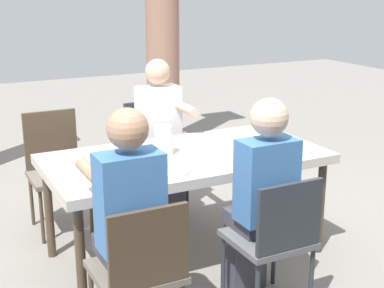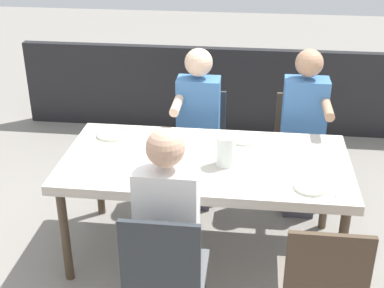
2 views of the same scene
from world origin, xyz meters
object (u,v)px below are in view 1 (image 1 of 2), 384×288
object	(u,v)px
chair_west_north	(56,164)
diner_man_white	(126,218)
dining_table	(186,163)
diner_guest_third	(162,135)
plate_1	(173,172)
chair_west_south	(141,267)
plate_0	(79,154)
stone_column_centre	(162,18)
chair_mid_north	(153,149)
chair_mid_south	(275,235)
plate_3	(294,150)
plate_2	(193,138)
diner_woman_green	(260,194)
water_pitcher	(164,142)

from	to	relation	value
chair_west_north	diner_man_white	size ratio (longest dim) A/B	0.71
dining_table	diner_guest_third	bearing A→B (deg)	79.12
plate_1	diner_guest_third	bearing A→B (deg)	69.68
chair_west_north	plate_1	size ratio (longest dim) A/B	4.42
dining_table	plate_1	distance (m)	0.41
chair_west_north	diner_guest_third	size ratio (longest dim) A/B	0.71
dining_table	diner_man_white	size ratio (longest dim) A/B	1.46
chair_west_south	plate_0	distance (m)	1.25
stone_column_centre	plate_0	bearing A→B (deg)	-125.70
chair_west_south	chair_mid_north	world-z (taller)	chair_mid_north
chair_mid_north	diner_man_white	size ratio (longest dim) A/B	0.71
chair_mid_south	plate_3	bearing A→B (deg)	46.87
plate_2	chair_mid_north	bearing A→B (deg)	98.69
diner_guest_third	stone_column_centre	size ratio (longest dim) A/B	0.43
chair_west_north	plate_3	size ratio (longest dim) A/B	3.81
chair_mid_south	diner_man_white	world-z (taller)	diner_man_white
chair_mid_south	plate_0	distance (m)	1.48
dining_table	chair_west_south	distance (m)	1.16
chair_mid_north	diner_guest_third	xyz separation A→B (m)	(0.00, -0.19, 0.17)
chair_mid_south	diner_guest_third	bearing A→B (deg)	89.90
diner_woman_green	plate_0	xyz separation A→B (m)	(-0.81, 1.04, 0.07)
chair_west_north	water_pitcher	size ratio (longest dim) A/B	4.57
diner_guest_third	plate_1	distance (m)	1.11
chair_mid_south	plate_2	world-z (taller)	chair_mid_south
dining_table	plate_2	size ratio (longest dim) A/B	8.54
diner_man_white	plate_1	world-z (taller)	diner_man_white
dining_table	plate_0	world-z (taller)	plate_0
chair_west_south	stone_column_centre	bearing A→B (deg)	64.30
chair_west_north	plate_0	world-z (taller)	chair_west_north
plate_2	plate_3	world-z (taller)	same
plate_3	water_pitcher	world-z (taller)	water_pitcher
chair_mid_north	plate_0	world-z (taller)	chair_mid_north
dining_table	chair_west_south	xyz separation A→B (m)	(-0.70, -0.90, -0.20)
dining_table	water_pitcher	world-z (taller)	water_pitcher
chair_west_south	diner_woman_green	world-z (taller)	diner_woman_green
diner_woman_green	plate_0	size ratio (longest dim) A/B	6.25
chair_west_north	stone_column_centre	xyz separation A→B (m)	(1.70, 1.73, 0.99)
plate_3	diner_woman_green	bearing A→B (deg)	-142.42
stone_column_centre	plate_2	bearing A→B (deg)	-108.56
plate_1	diner_woman_green	bearing A→B (deg)	-46.90
stone_column_centre	water_pitcher	size ratio (longest dim) A/B	15.07
dining_table	stone_column_centre	xyz separation A→B (m)	(1.00, 2.63, 0.81)
diner_woman_green	chair_mid_south	bearing A→B (deg)	-90.98
diner_woman_green	chair_mid_north	bearing A→B (deg)	90.10
chair_west_north	plate_1	xyz separation A→B (m)	(0.46, -1.23, 0.24)
dining_table	chair_west_north	size ratio (longest dim) A/B	2.06
chair_west_south	plate_2	world-z (taller)	chair_west_south
diner_man_white	chair_mid_south	bearing A→B (deg)	-12.30
chair_mid_north	plate_1	world-z (taller)	chair_mid_north
water_pitcher	plate_3	bearing A→B (deg)	-22.89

